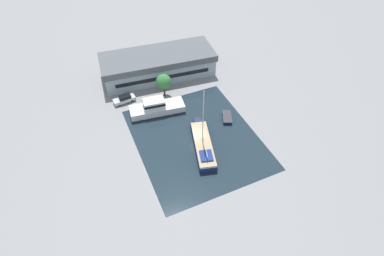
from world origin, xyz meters
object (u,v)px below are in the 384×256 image
object	(u,v)px
parked_car	(124,99)
quay_tree_near_building	(164,82)
warehouse_building	(158,64)
sailboat_moored	(203,145)
small_dinghy	(227,117)
motor_cruiser	(156,108)

from	to	relation	value
parked_car	quay_tree_near_building	bearing A→B (deg)	-103.07
warehouse_building	sailboat_moored	distance (m)	25.77
small_dinghy	quay_tree_near_building	bearing A→B (deg)	-30.13
parked_car	sailboat_moored	size ratio (longest dim) A/B	0.37
warehouse_building	parked_car	xyz separation A→B (m)	(-10.28, -6.96, -1.88)
sailboat_moored	warehouse_building	bearing A→B (deg)	104.61
warehouse_building	motor_cruiser	xyz separation A→B (m)	(-5.05, -12.94, -1.52)
quay_tree_near_building	motor_cruiser	world-z (taller)	quay_tree_near_building
warehouse_building	small_dinghy	xyz separation A→B (m)	(7.41, -20.61, -2.37)
quay_tree_near_building	parked_car	xyz separation A→B (m)	(-8.70, 1.31, -2.80)
warehouse_building	sailboat_moored	xyz separation A→B (m)	(-0.47, -25.69, -1.97)
warehouse_building	quay_tree_near_building	world-z (taller)	warehouse_building
sailboat_moored	motor_cruiser	world-z (taller)	sailboat_moored
parked_car	motor_cruiser	bearing A→B (deg)	-143.30
small_dinghy	warehouse_building	bearing A→B (deg)	-46.44
small_dinghy	parked_car	bearing A→B (deg)	-13.87
sailboat_moored	small_dinghy	xyz separation A→B (m)	(7.89, 5.08, -0.40)
warehouse_building	quay_tree_near_building	bearing A→B (deg)	-94.92
quay_tree_near_building	parked_car	size ratio (longest dim) A/B	1.10
motor_cruiser	small_dinghy	bearing A→B (deg)	-113.78
parked_car	small_dinghy	bearing A→B (deg)	-132.15
parked_car	warehouse_building	bearing A→B (deg)	-60.41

